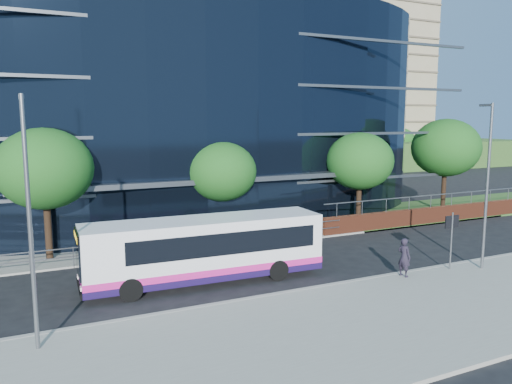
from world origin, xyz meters
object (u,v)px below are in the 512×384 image
tree_far_d (446,148)px  city_bus (207,249)px  tree_far_a (44,169)px  pedestrian (404,257)px  streetlight_west (29,216)px  street_sign (452,229)px  tree_far_b (222,172)px  tree_dist_e (321,140)px  tree_dist_f (401,140)px  streetlight_east (487,181)px  tree_far_c (360,161)px

tree_far_d → city_bus: (-22.70, -7.91, -3.62)m
tree_far_a → pedestrian: 18.44m
streetlight_west → city_bus: streetlight_west is taller
street_sign → city_bus: 11.80m
tree_far_a → tree_far_d: 29.02m
tree_far_b → tree_dist_e: size_ratio=0.93×
tree_dist_e → streetlight_west: 56.77m
tree_far_b → pedestrian: bearing=-67.0°
tree_far_b → tree_far_d: tree_far_d is taller
tree_far_a → tree_far_b: bearing=2.9°
tree_far_b → tree_dist_f: (43.00, 32.50, 0.00)m
streetlight_west → streetlight_east: size_ratio=1.00×
tree_far_b → streetlight_east: bearing=-52.4°
city_bus → pedestrian: city_bus is taller
tree_dist_e → tree_dist_f: tree_dist_e is taller
street_sign → tree_far_c: tree_far_c is taller
street_sign → tree_dist_f: 56.25m
tree_far_b → tree_dist_e: 40.74m
street_sign → pedestrian: size_ratio=1.54×
tree_far_a → streetlight_west: streetlight_west is taller
pedestrian → city_bus: bearing=56.0°
tree_far_d → pedestrian: size_ratio=4.10×
street_sign → city_bus: bearing=161.8°
tree_far_b → streetlight_east: 14.74m
tree_far_a → tree_far_d: tree_far_d is taller
street_sign → tree_dist_e: (19.50, 41.59, 2.39)m
streetlight_west → streetlight_east: 20.00m
street_sign → tree_far_a: tree_far_a is taller
tree_far_c → city_bus: bearing=-153.2°
street_sign → streetlight_east: (1.50, -0.59, 2.29)m
tree_far_a → tree_dist_e: bearing=40.0°
tree_dist_f → city_bus: (-46.70, -39.91, -2.65)m
tree_far_b → tree_far_a: bearing=-177.1°
tree_dist_e → street_sign: bearing=-115.1°
tree_dist_e → tree_far_a: bearing=-140.0°
streetlight_west → tree_dist_f: bearing=39.3°
tree_far_b → city_bus: (-3.70, -7.41, -2.65)m
tree_far_d → tree_far_b: bearing=-178.5°
street_sign → streetlight_east: size_ratio=0.35×
streetlight_west → pedestrian: (15.67, 0.67, -3.38)m
tree_far_a → tree_far_b: 10.03m
tree_dist_e → tree_dist_f: (16.00, 2.00, -0.33)m
tree_far_a → tree_dist_f: size_ratio=1.15×
city_bus → pedestrian: size_ratio=6.05×
tree_far_c → tree_far_d: (9.00, 1.00, 0.65)m
tree_far_a → streetlight_west: size_ratio=0.87×
tree_far_d → streetlight_east: streetlight_east is taller
tree_far_d → streetlight_east: bearing=-129.4°
street_sign → tree_far_d: tree_far_d is taller
tree_dist_f → city_bus: bearing=-139.5°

